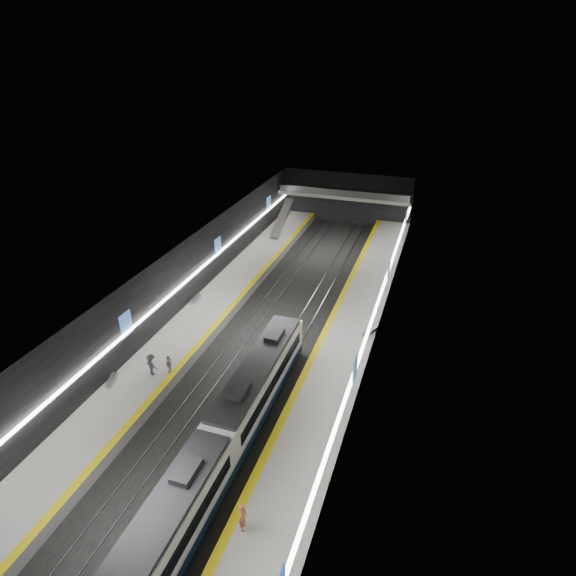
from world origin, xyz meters
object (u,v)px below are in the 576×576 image
(train, at_px, (217,449))
(passenger_right_a, at_px, (243,517))
(passenger_left_a, at_px, (169,364))
(bench_left_near, at_px, (112,380))
(bench_left_far, at_px, (196,299))
(passenger_left_b, at_px, (152,365))
(escalator, at_px, (282,218))
(bench_right_far, at_px, (370,332))

(train, height_order, passenger_right_a, train)
(passenger_left_a, bearing_deg, bench_left_near, -59.77)
(train, height_order, bench_left_far, train)
(passenger_left_a, relative_size, passenger_left_b, 0.86)
(train, bearing_deg, escalator, 103.31)
(bench_left_far, relative_size, passenger_left_b, 0.84)
(passenger_left_b, bearing_deg, passenger_left_a, -131.94)
(bench_left_far, xyz_separation_m, passenger_left_b, (2.62, -12.58, 0.78))
(escalator, distance_m, passenger_left_b, 35.45)
(bench_left_near, relative_size, bench_left_far, 0.97)
(escalator, xyz_separation_m, bench_left_far, (-2.00, -22.86, -1.70))
(passenger_right_a, height_order, passenger_left_b, passenger_right_a)
(bench_left_near, bearing_deg, train, -37.84)
(bench_left_far, xyz_separation_m, passenger_right_a, (15.57, -23.45, 0.79))
(passenger_right_a, relative_size, passenger_left_a, 1.17)
(bench_left_near, distance_m, bench_left_far, 14.56)
(bench_left_near, height_order, bench_right_far, bench_right_far)
(passenger_left_b, bearing_deg, passenger_right_a, 158.57)
(passenger_right_a, bearing_deg, escalator, 0.31)
(train, xyz_separation_m, bench_left_far, (-12.00, 19.42, -0.99))
(train, relative_size, passenger_left_b, 15.34)
(passenger_left_a, xyz_separation_m, passenger_left_b, (-1.24, -0.70, 0.13))
(bench_left_near, bearing_deg, escalator, 71.17)
(escalator, height_order, bench_left_far, escalator)
(bench_left_near, relative_size, bench_right_far, 0.87)
(train, xyz_separation_m, passenger_right_a, (3.57, -4.03, -0.21))
(passenger_left_a, bearing_deg, bench_right_far, 122.34)
(train, distance_m, bench_left_near, 12.99)
(bench_right_far, distance_m, passenger_right_a, 23.15)
(bench_left_near, relative_size, passenger_right_a, 0.81)
(escalator, relative_size, passenger_left_b, 4.09)
(bench_left_near, distance_m, bench_right_far, 23.57)
(passenger_right_a, distance_m, passenger_left_b, 16.90)
(bench_left_near, bearing_deg, passenger_right_a, -45.52)
(passenger_right_a, xyz_separation_m, passenger_left_a, (-11.70, 11.57, -0.15))
(escalator, height_order, passenger_left_b, escalator)
(train, distance_m, passenger_right_a, 5.38)
(bench_left_far, bearing_deg, passenger_left_a, -71.06)
(train, bearing_deg, passenger_left_b, 143.88)
(escalator, bearing_deg, train, -76.69)
(escalator, xyz_separation_m, passenger_left_a, (1.86, -34.74, -1.05))
(escalator, bearing_deg, passenger_left_b, -88.99)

